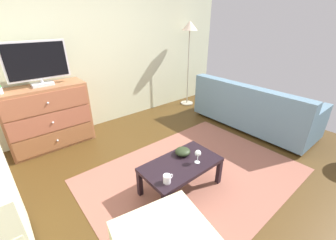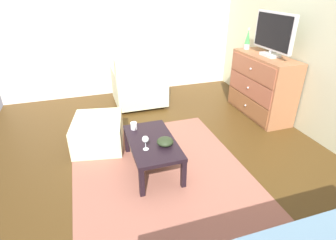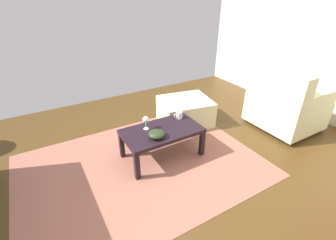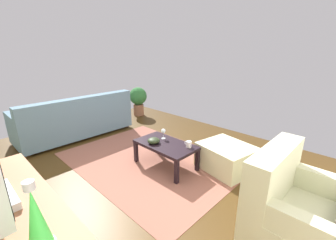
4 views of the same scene
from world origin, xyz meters
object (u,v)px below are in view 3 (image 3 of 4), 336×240
bowl_decorative (157,134)px  ottoman (185,111)px  armchair (285,104)px  coffee_table (162,133)px  mug (179,115)px  wine_glass (146,120)px

bowl_decorative → ottoman: size_ratio=0.26×
bowl_decorative → armchair: 1.93m
coffee_table → mug: 0.35m
mug → bowl_decorative: size_ratio=0.64×
mug → ottoman: 0.59m
coffee_table → armchair: size_ratio=1.00×
bowl_decorative → ottoman: bearing=-141.1°
bowl_decorative → armchair: bearing=175.8°
wine_glass → armchair: size_ratio=0.18×
bowl_decorative → coffee_table: bearing=-138.4°
mug → armchair: size_ratio=0.13×
bowl_decorative → armchair: (-1.92, 0.14, -0.04)m
coffee_table → ottoman: 0.88m
ottoman → armchair: bearing=144.6°
coffee_table → ottoman: size_ratio=1.27×
wine_glass → ottoman: size_ratio=0.22×
bowl_decorative → ottoman: (-0.81, -0.65, -0.22)m
wine_glass → coffee_table: bearing=144.5°
bowl_decorative → wine_glass: bearing=-84.6°
bowl_decorative → armchair: armchair is taller
mug → armchair: bearing=165.3°
coffee_table → mug: mug is taller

